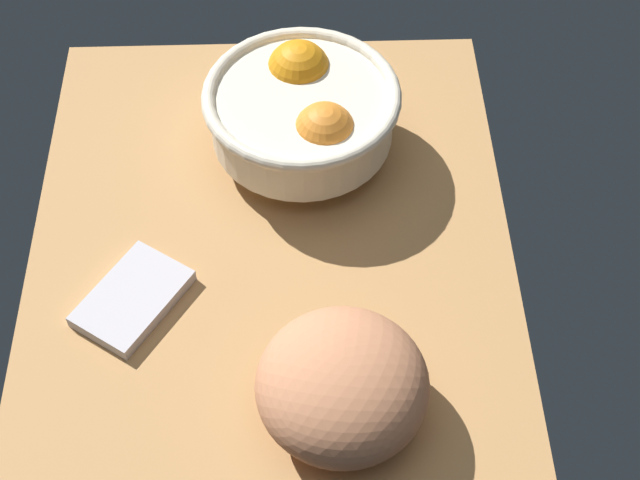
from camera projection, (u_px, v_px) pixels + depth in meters
ground_plane at (272, 250)px, 107.34cm from camera, size 67.11×54.23×3.00cm
fruit_bowl at (303, 110)px, 109.42cm from camera, size 23.03×23.03×11.65cm
bread_loaf at (342, 385)px, 89.19cm from camera, size 23.60×23.60×10.57cm
napkin_folded at (133, 298)px, 100.55cm from camera, size 14.46×13.31×1.59cm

